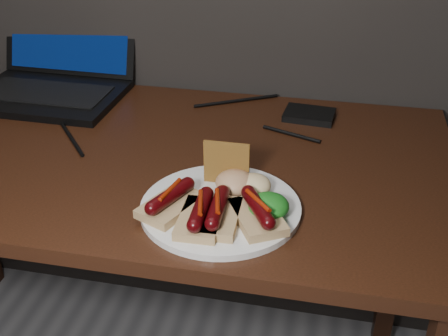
% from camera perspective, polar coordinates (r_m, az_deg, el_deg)
% --- Properties ---
extents(desk, '(1.40, 0.70, 0.75)m').
position_cam_1_polar(desk, '(1.26, -10.23, -1.57)').
color(desk, '#381A0E').
rests_on(desk, ground).
extents(laptop, '(0.38, 0.35, 0.25)m').
position_cam_1_polar(laptop, '(1.53, -16.81, 9.38)').
color(laptop, black).
rests_on(laptop, desk).
extents(hard_drive, '(0.12, 0.09, 0.02)m').
position_cam_1_polar(hard_drive, '(1.34, 8.65, 5.36)').
color(hard_drive, black).
rests_on(hard_drive, desk).
extents(desk_cables, '(0.95, 0.41, 0.01)m').
position_cam_1_polar(desk_cables, '(1.35, -9.80, 5.26)').
color(desk_cables, black).
rests_on(desk_cables, desk).
extents(plate, '(0.33, 0.33, 0.01)m').
position_cam_1_polar(plate, '(0.99, -0.36, -4.05)').
color(plate, silver).
rests_on(plate, desk).
extents(bread_sausage_left, '(0.11, 0.13, 0.04)m').
position_cam_1_polar(bread_sausage_left, '(0.97, -5.44, -3.38)').
color(bread_sausage_left, tan).
rests_on(bread_sausage_left, plate).
extents(bread_sausage_center, '(0.07, 0.12, 0.04)m').
position_cam_1_polar(bread_sausage_center, '(0.94, -0.66, -4.59)').
color(bread_sausage_center, tan).
rests_on(bread_sausage_center, plate).
extents(bread_sausage_right, '(0.12, 0.13, 0.04)m').
position_cam_1_polar(bread_sausage_right, '(0.94, 3.43, -4.53)').
color(bread_sausage_right, tan).
rests_on(bread_sausage_right, plate).
extents(bread_sausage_extra, '(0.07, 0.12, 0.04)m').
position_cam_1_polar(bread_sausage_extra, '(0.94, -2.38, -4.76)').
color(bread_sausage_extra, tan).
rests_on(bread_sausage_extra, plate).
extents(crispbread, '(0.08, 0.01, 0.08)m').
position_cam_1_polar(crispbread, '(1.03, 0.25, 0.49)').
color(crispbread, '#A5782D').
rests_on(crispbread, plate).
extents(salad_greens, '(0.07, 0.07, 0.04)m').
position_cam_1_polar(salad_greens, '(0.96, 4.56, -3.87)').
color(salad_greens, '#115511').
rests_on(salad_greens, plate).
extents(salsa_mound, '(0.07, 0.07, 0.04)m').
position_cam_1_polar(salsa_mound, '(1.02, 1.13, -1.46)').
color(salsa_mound, '#98280F').
rests_on(salsa_mound, plate).
extents(coleslaw_mound, '(0.06, 0.06, 0.04)m').
position_cam_1_polar(coleslaw_mound, '(1.01, 3.00, -1.73)').
color(coleslaw_mound, beige).
rests_on(coleslaw_mound, plate).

